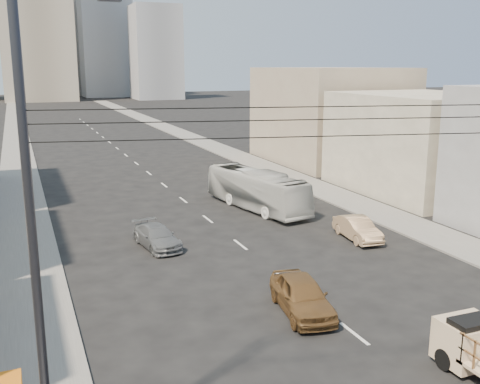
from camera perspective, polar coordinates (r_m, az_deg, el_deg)
sidewalk_left at (r=79.73m, az=-21.73°, el=4.51°), size 3.50×180.00×0.12m
sidewalk_right at (r=83.09m, az=-5.27°, el=5.66°), size 3.50×180.00×0.12m
lane_dashes at (r=63.98m, az=-11.02°, el=3.31°), size 0.15×104.00×0.01m
city_bus at (r=40.74m, az=1.71°, el=0.24°), size 4.27×10.51×2.85m
sedan_brown at (r=24.17m, az=6.31°, el=-10.39°), size 2.55×4.84×1.57m
sedan_tan at (r=34.47m, az=11.85°, el=-3.66°), size 1.82×4.21×1.35m
sedan_grey at (r=32.69m, az=-8.44°, el=-4.51°), size 2.36×4.53×1.26m
streetlamp_left at (r=13.62m, az=-19.91°, el=-4.30°), size 2.36×0.25×12.00m
bldg_right_mid at (r=48.82m, az=18.17°, el=4.77°), size 11.00×14.00×8.00m
bldg_right_far at (r=62.01m, az=9.08°, el=7.74°), size 12.00×16.00×10.00m
midrise_ne at (r=196.57m, az=-13.55°, el=15.26°), size 16.00×16.00×40.00m
midrise_back at (r=210.15m, az=-17.56°, el=15.39°), size 18.00×18.00×44.00m
midrise_east at (r=179.02m, az=-8.56°, el=13.82°), size 14.00×14.00×28.00m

